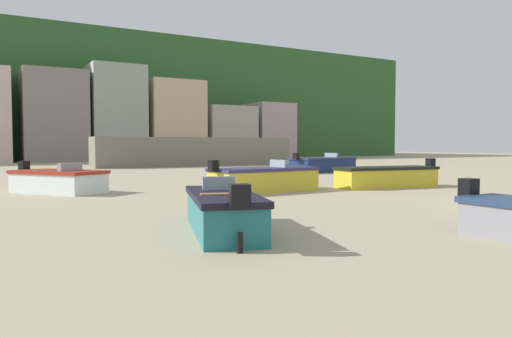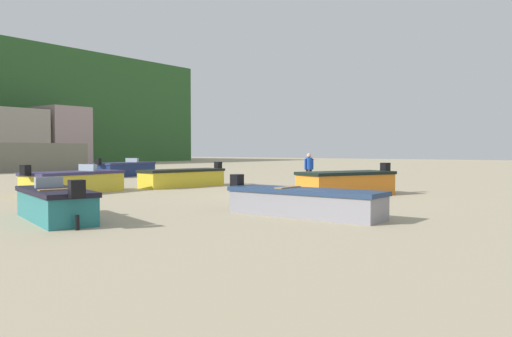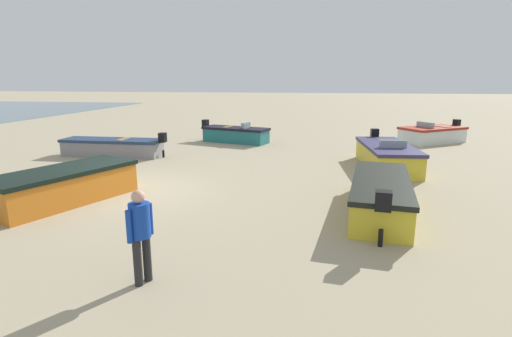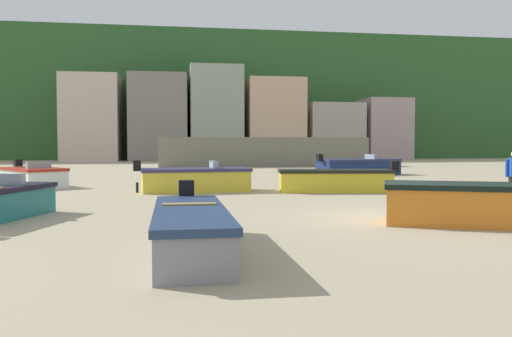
{
  "view_description": "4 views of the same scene",
  "coord_description": "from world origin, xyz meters",
  "px_view_note": "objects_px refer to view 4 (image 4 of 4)",
  "views": [
    {
      "loc": [
        -13.92,
        -7.55,
        1.75
      ],
      "look_at": [
        -6.09,
        6.13,
        0.98
      ],
      "focal_mm": 34.15,
      "sensor_mm": 36.0,
      "label": 1
    },
    {
      "loc": [
        -16.88,
        -10.66,
        1.78
      ],
      "look_at": [
        0.95,
        2.87,
        0.97
      ],
      "focal_mm": 35.91,
      "sensor_mm": 36.0,
      "label": 2
    },
    {
      "loc": [
        10.73,
        5.46,
        3.37
      ],
      "look_at": [
        1.17,
        3.95,
        1.14
      ],
      "focal_mm": 27.77,
      "sensor_mm": 36.0,
      "label": 3
    },
    {
      "loc": [
        -5.53,
        -12.37,
        1.83
      ],
      "look_at": [
        -2.24,
        8.26,
        0.86
      ],
      "focal_mm": 37.19,
      "sensor_mm": 36.0,
      "label": 4
    }
  ],
  "objects_px": {
    "boat_white_3": "(34,177)",
    "boat_orange_6": "(473,204)",
    "boat_grey_0": "(190,230)",
    "boat_navy_1": "(358,167)",
    "boat_yellow_2": "(335,180)",
    "boat_yellow_5": "(195,180)"
  },
  "relations": [
    {
      "from": "boat_grey_0",
      "to": "boat_navy_1",
      "type": "distance_m",
      "value": 23.32
    },
    {
      "from": "boat_yellow_5",
      "to": "boat_orange_6",
      "type": "bearing_deg",
      "value": 26.39
    },
    {
      "from": "boat_white_3",
      "to": "boat_orange_6",
      "type": "bearing_deg",
      "value": 99.79
    },
    {
      "from": "boat_orange_6",
      "to": "boat_navy_1",
      "type": "bearing_deg",
      "value": 10.6
    },
    {
      "from": "boat_white_3",
      "to": "boat_yellow_5",
      "type": "height_order",
      "value": "boat_yellow_5"
    },
    {
      "from": "boat_yellow_2",
      "to": "boat_white_3",
      "type": "height_order",
      "value": "boat_yellow_2"
    },
    {
      "from": "boat_navy_1",
      "to": "boat_white_3",
      "type": "distance_m",
      "value": 17.71
    },
    {
      "from": "boat_navy_1",
      "to": "boat_yellow_2",
      "type": "height_order",
      "value": "boat_navy_1"
    },
    {
      "from": "boat_grey_0",
      "to": "boat_orange_6",
      "type": "relative_size",
      "value": 1.12
    },
    {
      "from": "boat_yellow_5",
      "to": "boat_orange_6",
      "type": "height_order",
      "value": "boat_orange_6"
    },
    {
      "from": "boat_yellow_2",
      "to": "boat_yellow_5",
      "type": "distance_m",
      "value": 5.38
    },
    {
      "from": "boat_yellow_2",
      "to": "boat_yellow_5",
      "type": "xyz_separation_m",
      "value": [
        -5.29,
        0.97,
        0.03
      ]
    },
    {
      "from": "boat_navy_1",
      "to": "boat_white_3",
      "type": "xyz_separation_m",
      "value": [
        -16.69,
        -5.92,
        -0.06
      ]
    },
    {
      "from": "boat_grey_0",
      "to": "boat_navy_1",
      "type": "height_order",
      "value": "boat_navy_1"
    },
    {
      "from": "boat_orange_6",
      "to": "boat_yellow_5",
      "type": "bearing_deg",
      "value": 54.56
    },
    {
      "from": "boat_grey_0",
      "to": "boat_navy_1",
      "type": "relative_size",
      "value": 0.87
    },
    {
      "from": "boat_yellow_5",
      "to": "boat_navy_1",
      "type": "bearing_deg",
      "value": 127.93
    },
    {
      "from": "boat_grey_0",
      "to": "boat_yellow_2",
      "type": "distance_m",
      "value": 12.05
    },
    {
      "from": "boat_grey_0",
      "to": "boat_yellow_5",
      "type": "bearing_deg",
      "value": -92.98
    },
    {
      "from": "boat_white_3",
      "to": "boat_orange_6",
      "type": "distance_m",
      "value": 17.99
    },
    {
      "from": "boat_yellow_2",
      "to": "boat_orange_6",
      "type": "bearing_deg",
      "value": -168.68
    },
    {
      "from": "boat_grey_0",
      "to": "boat_orange_6",
      "type": "bearing_deg",
      "value": -162.54
    }
  ]
}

